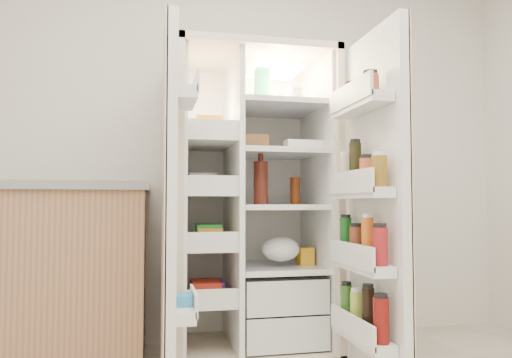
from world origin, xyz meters
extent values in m
cube|color=silver|center=(0.00, 2.00, 1.35)|extent=(4.00, 0.02, 2.70)
cube|color=beige|center=(0.08, 1.93, 0.90)|extent=(0.92, 0.04, 1.80)
cube|color=beige|center=(-0.36, 1.60, 0.90)|extent=(0.04, 0.70, 1.80)
cube|color=beige|center=(0.52, 1.60, 0.90)|extent=(0.04, 0.70, 1.80)
cube|color=beige|center=(0.08, 1.60, 1.78)|extent=(0.92, 0.70, 0.04)
cube|color=beige|center=(0.08, 1.60, 0.04)|extent=(0.92, 0.70, 0.08)
cube|color=white|center=(0.08, 1.90, 0.92)|extent=(0.84, 0.02, 1.68)
cube|color=white|center=(-0.33, 1.60, 0.92)|extent=(0.02, 0.62, 1.68)
cube|color=white|center=(0.49, 1.60, 0.92)|extent=(0.02, 0.62, 1.68)
cube|color=white|center=(-0.03, 1.60, 0.92)|extent=(0.03, 0.62, 1.68)
cube|color=silver|center=(0.24, 1.58, 0.18)|extent=(0.47, 0.52, 0.19)
cube|color=silver|center=(0.24, 1.58, 0.39)|extent=(0.47, 0.52, 0.19)
cube|color=#FFD18C|center=(0.24, 1.65, 1.72)|extent=(0.30, 0.30, 0.02)
cube|color=silver|center=(-0.18, 1.60, 0.35)|extent=(0.28, 0.58, 0.02)
cube|color=silver|center=(-0.18, 1.60, 0.65)|extent=(0.28, 0.58, 0.02)
cube|color=silver|center=(-0.18, 1.60, 0.95)|extent=(0.28, 0.58, 0.02)
cube|color=silver|center=(-0.18, 1.60, 1.25)|extent=(0.28, 0.58, 0.02)
cube|color=silver|center=(0.24, 1.60, 0.52)|extent=(0.49, 0.58, 0.01)
cube|color=silver|center=(0.24, 1.60, 0.88)|extent=(0.49, 0.58, 0.01)
cube|color=silver|center=(0.24, 1.60, 1.20)|extent=(0.49, 0.58, 0.02)
cube|color=silver|center=(0.24, 1.60, 1.48)|extent=(0.49, 0.58, 0.02)
cube|color=red|center=(-0.18, 1.60, 0.41)|extent=(0.16, 0.20, 0.10)
cube|color=green|center=(-0.18, 1.60, 0.72)|extent=(0.14, 0.18, 0.12)
cube|color=white|center=(-0.18, 1.60, 0.99)|extent=(0.20, 0.22, 0.07)
cube|color=gold|center=(-0.18, 1.60, 1.33)|extent=(0.15, 0.16, 0.14)
cube|color=#6B35A0|center=(-0.18, 1.60, 0.40)|extent=(0.18, 0.20, 0.09)
cube|color=#F6A12B|center=(-0.18, 1.60, 0.71)|extent=(0.14, 0.18, 0.10)
cube|color=white|center=(-0.18, 1.60, 1.02)|extent=(0.16, 0.16, 0.12)
sphere|color=orange|center=(0.11, 1.50, 0.12)|extent=(0.07, 0.07, 0.07)
sphere|color=orange|center=(0.20, 1.54, 0.12)|extent=(0.07, 0.07, 0.07)
sphere|color=orange|center=(0.30, 1.50, 0.12)|extent=(0.07, 0.07, 0.07)
sphere|color=orange|center=(0.16, 1.64, 0.12)|extent=(0.07, 0.07, 0.07)
sphere|color=orange|center=(0.26, 1.62, 0.12)|extent=(0.07, 0.07, 0.07)
ellipsoid|color=#336A23|center=(0.24, 1.60, 0.40)|extent=(0.26, 0.24, 0.11)
cylinder|color=#47170F|center=(0.12, 1.51, 1.02)|extent=(0.08, 0.08, 0.26)
cylinder|color=#6A280B|center=(0.36, 1.61, 0.97)|extent=(0.06, 0.06, 0.17)
cube|color=#227F4D|center=(0.14, 1.56, 1.60)|extent=(0.08, 0.08, 0.23)
cylinder|color=white|center=(0.32, 1.51, 1.54)|extent=(0.11, 0.11, 0.10)
cylinder|color=gold|center=(0.22, 1.62, 1.53)|extent=(0.07, 0.07, 0.09)
cube|color=white|center=(0.40, 1.49, 1.24)|extent=(0.26, 0.11, 0.07)
cube|color=#A36E41|center=(0.09, 1.61, 1.26)|extent=(0.18, 0.10, 0.11)
ellipsoid|color=white|center=(0.25, 1.55, 0.60)|extent=(0.23, 0.20, 0.14)
cube|color=#FFB01A|center=(0.42, 1.61, 0.58)|extent=(0.09, 0.10, 0.10)
cube|color=white|center=(-0.42, 1.05, 0.90)|extent=(0.05, 0.40, 1.72)
cube|color=beige|center=(-0.44, 1.05, 0.90)|extent=(0.01, 0.40, 1.72)
cube|color=white|center=(-0.35, 1.05, 0.40)|extent=(0.09, 0.32, 0.06)
cube|color=white|center=(-0.35, 1.05, 1.40)|extent=(0.09, 0.32, 0.06)
cube|color=#338CCC|center=(-0.35, 1.05, 0.43)|extent=(0.07, 0.12, 0.10)
cube|color=white|center=(0.58, 0.96, 0.90)|extent=(0.05, 0.58, 1.72)
cube|color=beige|center=(0.61, 0.96, 0.90)|extent=(0.01, 0.58, 1.72)
cube|color=white|center=(0.50, 0.96, 0.26)|extent=(0.11, 0.50, 0.05)
cube|color=white|center=(0.50, 0.96, 0.60)|extent=(0.11, 0.50, 0.05)
cube|color=white|center=(0.50, 0.96, 0.95)|extent=(0.11, 0.50, 0.05)
cube|color=white|center=(0.50, 0.96, 1.38)|extent=(0.11, 0.50, 0.05)
cylinder|color=maroon|center=(0.50, 0.76, 0.39)|extent=(0.07, 0.07, 0.20)
cylinder|color=black|center=(0.50, 0.89, 0.40)|extent=(0.06, 0.06, 0.22)
cylinder|color=#AAC140|center=(0.50, 1.02, 0.38)|extent=(0.06, 0.06, 0.18)
cylinder|color=#326B23|center=(0.50, 1.15, 0.38)|extent=(0.06, 0.06, 0.19)
cylinder|color=maroon|center=(0.50, 0.76, 0.71)|extent=(0.07, 0.07, 0.17)
cylinder|color=#D55F19|center=(0.50, 0.89, 0.73)|extent=(0.06, 0.06, 0.21)
cylinder|color=brown|center=(0.50, 1.02, 0.70)|extent=(0.07, 0.07, 0.16)
cylinder|color=#125117|center=(0.50, 1.15, 0.72)|extent=(0.06, 0.06, 0.20)
cylinder|color=brown|center=(0.50, 0.76, 1.04)|extent=(0.07, 0.07, 0.14)
cylinder|color=#BA502F|center=(0.50, 0.89, 1.04)|extent=(0.07, 0.07, 0.14)
cylinder|color=black|center=(0.50, 1.02, 1.09)|extent=(0.06, 0.06, 0.23)
cylinder|color=beige|center=(0.50, 1.15, 1.06)|extent=(0.06, 0.06, 0.18)
cylinder|color=brown|center=(0.50, 0.84, 1.45)|extent=(0.08, 0.08, 0.10)
cylinder|color=brown|center=(0.50, 1.06, 1.45)|extent=(0.08, 0.08, 0.10)
cube|color=#A27651|center=(-1.21, 1.62, 0.48)|extent=(1.35, 0.70, 0.97)
cube|color=gray|center=(-1.21, 1.62, 0.99)|extent=(1.40, 0.74, 0.05)
camera|label=1|loc=(-0.50, -1.24, 0.90)|focal=34.00mm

